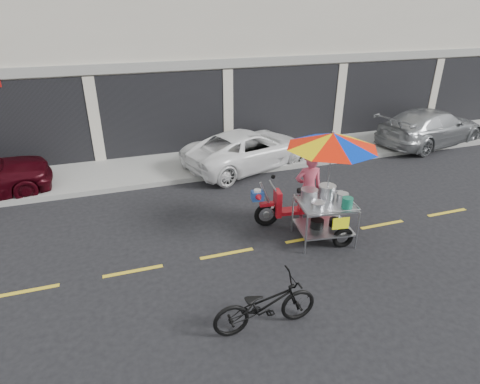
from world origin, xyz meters
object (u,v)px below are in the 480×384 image
object	(u,v)px
silver_pickup	(431,127)
near_bicycle	(265,304)
food_vendor_rig	(321,169)
white_pickup	(249,149)

from	to	relation	value
silver_pickup	near_bicycle	size ratio (longest dim) A/B	2.61
near_bicycle	food_vendor_rig	xyz separation A→B (m)	(2.30, 2.50, 1.15)
near_bicycle	silver_pickup	bearing A→B (deg)	-54.02
near_bicycle	white_pickup	bearing A→B (deg)	-17.58
white_pickup	food_vendor_rig	size ratio (longest dim) A/B	1.71
white_pickup	silver_pickup	world-z (taller)	silver_pickup
near_bicycle	food_vendor_rig	world-z (taller)	food_vendor_rig
white_pickup	near_bicycle	xyz separation A→B (m)	(-2.18, -6.97, -0.14)
food_vendor_rig	silver_pickup	bearing A→B (deg)	39.58
white_pickup	food_vendor_rig	world-z (taller)	food_vendor_rig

